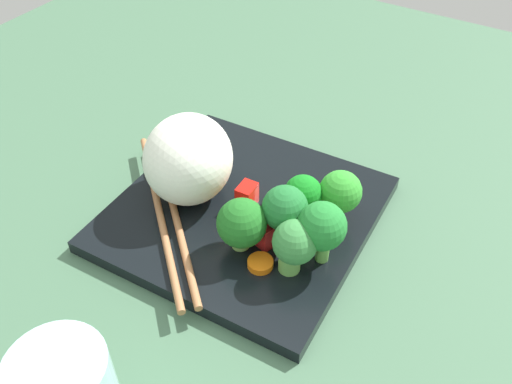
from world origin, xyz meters
TOP-DOWN VIEW (x-y plane):
  - ground_plane at (0.00, 0.00)cm, footprint 110.00×110.00cm
  - square_plate at (0.00, 0.00)cm, footprint 24.37×24.37cm
  - rice_mound at (0.81, -5.64)cm, footprint 11.76×11.31cm
  - broccoli_floret_0 at (1.67, 5.37)cm, footprint 4.08×4.08cm
  - broccoli_floret_1 at (4.39, 2.65)cm, footprint 4.42×4.42cm
  - broccoli_floret_2 at (4.05, 7.65)cm, footprint 3.88×3.88cm
  - broccoli_floret_3 at (-3.24, 8.36)cm, footprint 3.93×3.93cm
  - broccoli_floret_4 at (2.05, 9.10)cm, footprint 4.23×4.23cm
  - broccoli_floret_5 at (-1.26, 5.59)cm, footprint 3.51×3.51cm
  - carrot_slice_0 at (-1.91, 2.62)cm, footprint 3.18×3.18cm
  - carrot_slice_1 at (5.33, 5.12)cm, footprint 3.04×3.04cm
  - carrot_slice_2 at (1.47, 0.77)cm, footprint 3.05×3.05cm
  - carrot_slice_3 at (0.07, 4.03)cm, footprint 4.19×4.19cm
  - carrot_slice_4 at (-0.74, 8.09)cm, footprint 4.08×4.08cm
  - pepper_chunk_0 at (-4.20, 6.59)cm, footprint 2.30×2.64cm
  - pepper_chunk_1 at (-0.61, 0.45)cm, footprint 2.12×1.64cm
  - pepper_chunk_2 at (2.50, 3.80)cm, footprint 2.83×3.14cm
  - chicken_piece_2 at (-3.88, 3.99)cm, footprint 3.12×2.70cm
  - chopstick_pair at (4.53, -5.79)cm, footprint 17.54×18.83cm

SIDE VIEW (x-z plane):
  - ground_plane at x=0.00cm, z-range -2.00..0.00cm
  - square_plate at x=0.00cm, z-range 0.00..1.36cm
  - carrot_slice_4 at x=-0.74cm, z-range 1.36..1.79cm
  - carrot_slice_3 at x=0.07cm, z-range 1.36..1.80cm
  - carrot_slice_0 at x=-1.91cm, z-range 1.36..1.87cm
  - carrot_slice_2 at x=1.47cm, z-range 1.36..1.88cm
  - carrot_slice_1 at x=5.33cm, z-range 1.36..2.00cm
  - chopstick_pair at x=4.53cm, z-range 1.36..2.05cm
  - pepper_chunk_0 at x=-4.20cm, z-range 1.36..3.02cm
  - chicken_piece_2 at x=-3.88cm, z-range 1.36..3.23cm
  - pepper_chunk_2 at x=2.50cm, z-range 1.36..3.72cm
  - pepper_chunk_1 at x=-0.61cm, z-range 1.36..3.74cm
  - broccoli_floret_2 at x=4.05cm, z-range 1.78..7.00cm
  - broccoli_floret_1 at x=4.39cm, z-range 1.69..7.12cm
  - broccoli_floret_5 at x=-1.26cm, z-range 2.04..7.49cm
  - broccoli_floret_3 at x=-3.24cm, z-range 2.09..7.75cm
  - broccoli_floret_0 at x=1.67cm, z-range 2.23..8.36cm
  - broccoli_floret_4 at x=2.05cm, z-range 2.27..8.62cm
  - rice_mound at x=0.81cm, z-range 1.36..9.93cm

